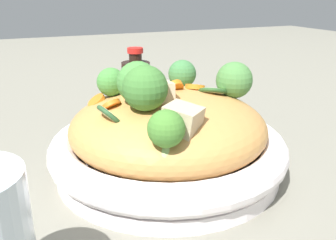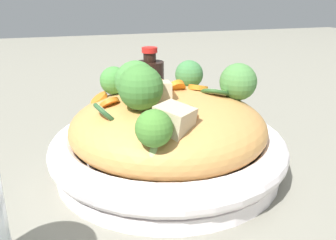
{
  "view_description": "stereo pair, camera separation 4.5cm",
  "coord_description": "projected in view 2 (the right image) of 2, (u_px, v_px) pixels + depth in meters",
  "views": [
    {
      "loc": [
        0.39,
        -0.17,
        0.22
      ],
      "look_at": [
        0.0,
        0.0,
        0.07
      ],
      "focal_mm": 39.29,
      "sensor_mm": 36.0,
      "label": 1
    },
    {
      "loc": [
        0.41,
        -0.13,
        0.22
      ],
      "look_at": [
        0.0,
        0.0,
        0.07
      ],
      "focal_mm": 39.29,
      "sensor_mm": 36.0,
      "label": 2
    }
  ],
  "objects": [
    {
      "name": "chicken_chunks",
      "position": [
        163.0,
        105.0,
        0.4
      ],
      "size": [
        0.12,
        0.05,
        0.04
      ],
      "color": "beige",
      "rests_on": "serving_bowl"
    },
    {
      "name": "zucchini_slices",
      "position": [
        154.0,
        98.0,
        0.44
      ],
      "size": [
        0.09,
        0.18,
        0.04
      ],
      "color": "beige",
      "rests_on": "serving_bowl"
    },
    {
      "name": "carrot_coins",
      "position": [
        162.0,
        97.0,
        0.44
      ],
      "size": [
        0.14,
        0.15,
        0.03
      ],
      "color": "orange",
      "rests_on": "serving_bowl"
    },
    {
      "name": "noodle_heap",
      "position": [
        168.0,
        126.0,
        0.46
      ],
      "size": [
        0.24,
        0.24,
        0.09
      ],
      "color": "#C08747",
      "rests_on": "serving_bowl"
    },
    {
      "name": "serving_bowl",
      "position": [
        168.0,
        151.0,
        0.47
      ],
      "size": [
        0.3,
        0.3,
        0.05
      ],
      "color": "white",
      "rests_on": "ground_plane"
    },
    {
      "name": "ground_plane",
      "position": [
        168.0,
        169.0,
        0.48
      ],
      "size": [
        3.0,
        3.0,
        0.0
      ],
      "primitive_type": "plane",
      "color": "slate"
    },
    {
      "name": "broccoli_florets",
      "position": [
        169.0,
        87.0,
        0.43
      ],
      "size": [
        0.22,
        0.2,
        0.08
      ],
      "color": "#9CC27A",
      "rests_on": "serving_bowl"
    },
    {
      "name": "soy_sauce_bottle",
      "position": [
        150.0,
        85.0,
        0.69
      ],
      "size": [
        0.05,
        0.05,
        0.12
      ],
      "color": "black",
      "rests_on": "ground_plane"
    }
  ]
}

